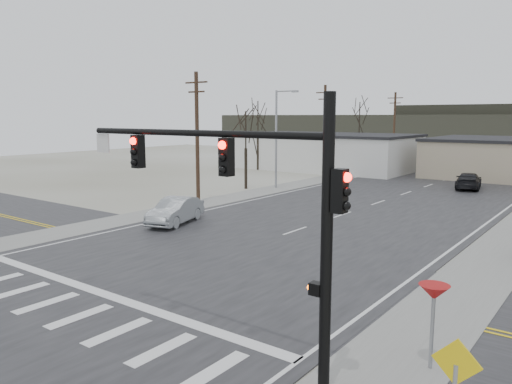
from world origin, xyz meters
The scene contains 19 objects.
ground centered at (0.00, 0.00, 0.00)m, with size 140.00×140.00×0.00m, color silver.
main_road centered at (0.00, 15.00, 0.02)m, with size 18.00×110.00×0.05m, color black.
cross_road centered at (0.00, 0.00, 0.02)m, with size 90.00×10.00×0.04m, color black.
sidewalk_left centered at (-10.60, 20.00, 0.03)m, with size 3.00×90.00×0.06m, color gray.
traffic_signal_mast centered at (7.89, -6.20, 4.67)m, with size 8.95×0.43×7.20m.
fire_hydrant centered at (-10.20, 8.00, 0.45)m, with size 0.24×0.24×0.87m.
yield_sign centered at (11.50, -3.50, 2.07)m, with size 0.80×0.80×2.35m.
building_left_far centered at (-16.00, 40.00, 2.26)m, with size 22.30×12.30×4.50m.
upole_left_b centered at (-11.50, 12.00, 5.22)m, with size 2.20×0.30×10.00m.
upole_left_c centered at (-11.50, 32.00, 5.22)m, with size 2.20×0.30×10.00m.
upole_left_d centered at (-11.50, 52.00, 5.22)m, with size 2.20×0.30×10.00m.
streetlight_main centered at (-10.80, 22.00, 5.09)m, with size 2.40×0.25×9.00m.
tree_left_near centered at (-13.00, 20.00, 5.23)m, with size 3.30×3.30×7.35m.
tree_left_far centered at (-14.00, 46.00, 6.28)m, with size 3.96×3.96×8.82m.
tree_left_mid centered at (-22.00, 34.00, 6.28)m, with size 3.96×3.96×8.82m.
hill_left centered at (-35.00, 92.00, 3.50)m, with size 70.00×18.00×7.00m, color #333026.
sedan_crossing centered at (-7.07, 5.25, 0.85)m, with size 1.69×4.86×1.60m, color gray.
car_far_a centered at (3.64, 32.01, 0.79)m, with size 2.09×5.14×1.49m, color black.
car_far_b centered at (-5.17, 55.19, 0.81)m, with size 1.80×4.48×1.52m, color black.
Camera 1 is at (15.20, -16.15, 6.65)m, focal length 35.00 mm.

